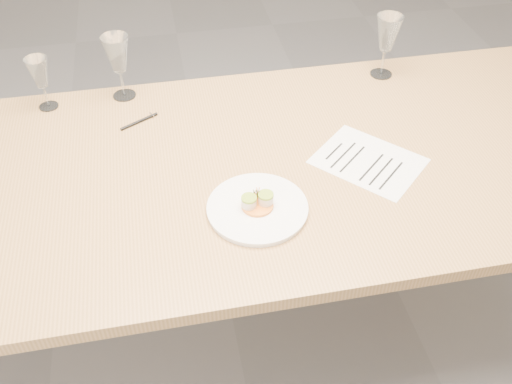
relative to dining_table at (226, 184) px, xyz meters
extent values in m
plane|color=slate|center=(0.00, 0.00, -0.68)|extent=(7.00, 7.00, 0.00)
cube|color=#AF824C|center=(0.00, 0.00, 0.05)|extent=(2.40, 1.00, 0.04)
cylinder|color=#AF824C|center=(1.10, 0.40, -0.33)|extent=(0.07, 0.07, 0.71)
cylinder|color=white|center=(0.06, -0.20, 0.07)|extent=(0.27, 0.27, 0.01)
cylinder|color=white|center=(0.06, -0.20, 0.08)|extent=(0.27, 0.27, 0.01)
cylinder|color=orange|center=(0.06, -0.20, 0.09)|extent=(0.09, 0.09, 0.01)
cylinder|color=beige|center=(0.04, -0.20, 0.10)|extent=(0.04, 0.04, 0.03)
cylinder|color=beige|center=(0.08, -0.20, 0.10)|extent=(0.04, 0.04, 0.03)
cylinder|color=#94AF30|center=(0.04, -0.20, 0.12)|extent=(0.04, 0.04, 0.01)
cylinder|color=#94AF30|center=(0.08, -0.20, 0.12)|extent=(0.04, 0.04, 0.01)
cylinder|color=tan|center=(0.11, -0.24, 0.08)|extent=(0.04, 0.04, 0.00)
cube|color=white|center=(0.42, -0.06, 0.07)|extent=(0.37, 0.37, 0.00)
cube|color=black|center=(0.34, 0.01, 0.07)|extent=(0.07, 0.07, 0.00)
cube|color=black|center=(0.36, -0.02, 0.07)|extent=(0.11, 0.10, 0.00)
cube|color=black|center=(0.38, -0.04, 0.07)|extent=(0.11, 0.10, 0.00)
cube|color=black|center=(0.42, -0.09, 0.07)|extent=(0.11, 0.10, 0.00)
cube|color=black|center=(0.44, -0.11, 0.07)|extent=(0.11, 0.10, 0.00)
cube|color=black|center=(0.46, -0.13, 0.07)|extent=(0.11, 0.10, 0.00)
cylinder|color=black|center=(-0.24, 0.27, 0.07)|extent=(0.12, 0.07, 0.01)
cube|color=silver|center=(-0.19, 0.29, 0.08)|extent=(0.02, 0.02, 0.00)
cylinder|color=white|center=(-0.53, 0.42, 0.07)|extent=(0.06, 0.06, 0.00)
cylinder|color=white|center=(-0.53, 0.42, 0.11)|extent=(0.01, 0.01, 0.08)
cone|color=white|center=(-0.53, 0.42, 0.20)|extent=(0.07, 0.07, 0.10)
cylinder|color=white|center=(-0.28, 0.44, 0.07)|extent=(0.08, 0.08, 0.00)
cylinder|color=white|center=(-0.28, 0.44, 0.12)|extent=(0.01, 0.01, 0.09)
cone|color=white|center=(-0.28, 0.44, 0.23)|extent=(0.09, 0.09, 0.12)
cylinder|color=white|center=(0.63, 0.40, 0.07)|extent=(0.08, 0.08, 0.00)
cylinder|color=white|center=(0.63, 0.40, 0.12)|extent=(0.01, 0.01, 0.10)
cone|color=white|center=(0.63, 0.40, 0.23)|extent=(0.09, 0.09, 0.12)
camera|label=1|loc=(-0.16, -1.27, 1.15)|focal=40.00mm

